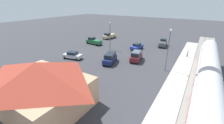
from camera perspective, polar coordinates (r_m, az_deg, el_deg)
ground_plane at (r=35.74m, az=9.35°, el=0.95°), size 200.00×200.00×0.00m
railway_track at (r=33.61m, az=31.94°, el=-3.58°), size 4.80×70.00×0.30m
platform at (r=33.61m, az=25.26°, el=-2.13°), size 3.20×46.00×0.30m
passenger_train at (r=22.74m, az=32.64°, el=-7.59°), size 2.93×34.39×4.98m
station_building at (r=20.92m, az=-26.02°, el=-7.64°), size 12.48×9.77×6.16m
pedestrian_on_platform at (r=40.30m, az=27.02°, el=3.15°), size 0.36×0.36×1.71m
sedan_blue at (r=43.27m, az=9.51°, el=5.95°), size 2.38×4.69×1.74m
suv_maroon at (r=34.77m, az=9.31°, el=2.36°), size 2.76×5.16×2.22m
pickup_green at (r=48.25m, az=-7.01°, el=7.97°), size 5.60×2.98×2.14m
pickup_charcoal at (r=48.34m, az=18.96°, el=6.96°), size 2.69×5.62×2.14m
pickup_tan at (r=55.55m, az=-1.08°, el=10.03°), size 3.10×5.70×2.14m
sedan_silver at (r=36.78m, az=-14.88°, el=2.56°), size 4.77×2.92×1.74m
suv_navy at (r=32.99m, az=-0.78°, el=1.56°), size 3.10×5.23×2.22m
light_pole_near_platform at (r=29.89m, az=20.86°, el=5.91°), size 0.44×0.44×8.23m
light_pole_lot_center at (r=41.83m, az=-0.80°, el=11.23°), size 0.44×0.44×7.62m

